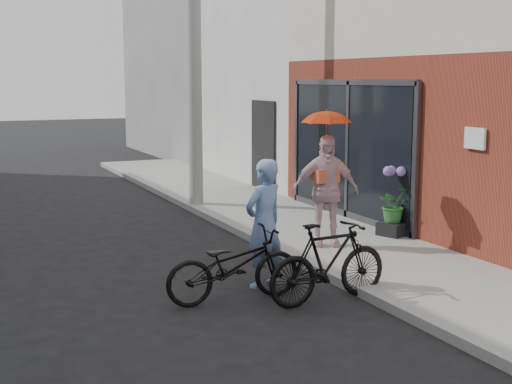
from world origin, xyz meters
TOP-DOWN VIEW (x-y plane):
  - ground at (0.00, 0.00)m, footprint 80.00×80.00m
  - sidewalk at (2.10, 2.00)m, footprint 2.20×24.00m
  - curb at (0.94, 2.00)m, footprint 0.12×24.00m
  - plaster_building at (7.20, 9.00)m, footprint 8.00×6.00m
  - east_building_far at (7.20, 16.00)m, footprint 8.00×8.00m
  - utility_pole at (1.10, 6.00)m, footprint 0.28×0.28m
  - officer at (0.03, 0.46)m, footprint 0.70×0.59m
  - bike_left at (-0.56, 0.05)m, footprint 1.69×0.63m
  - bike_right at (0.45, -0.45)m, footprint 1.66×0.59m
  - kimono_woman at (1.64, 1.71)m, footprint 1.08×0.76m
  - parasol at (1.64, 1.71)m, footprint 0.72×0.72m
  - planter at (3.00, 1.84)m, footprint 0.52×0.52m
  - potted_plant at (3.00, 1.84)m, footprint 0.54×0.47m

SIDE VIEW (x-z plane):
  - ground at x=0.00m, z-range 0.00..0.00m
  - sidewalk at x=2.10m, z-range 0.00..0.12m
  - curb at x=0.94m, z-range 0.00..0.12m
  - planter at x=3.00m, z-range 0.12..0.33m
  - bike_left at x=-0.56m, z-range 0.00..0.88m
  - bike_right at x=0.45m, z-range 0.00..0.98m
  - potted_plant at x=3.00m, z-range 0.33..0.93m
  - officer at x=0.03m, z-range 0.00..1.65m
  - kimono_woman at x=1.64m, z-range 0.12..1.82m
  - parasol at x=1.64m, z-range 1.82..2.45m
  - plaster_building at x=7.20m, z-range 0.00..7.00m
  - east_building_far at x=7.20m, z-range 0.00..7.00m
  - utility_pole at x=1.10m, z-range 0.00..7.00m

